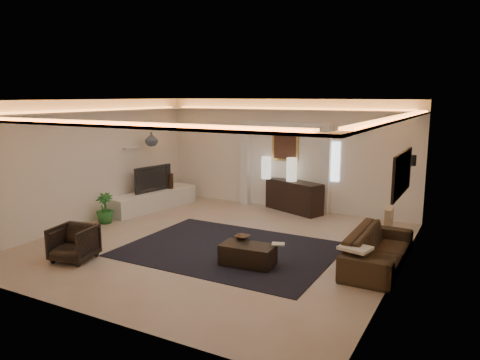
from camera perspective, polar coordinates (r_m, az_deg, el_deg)
The scene contains 33 objects.
floor at distance 9.48m, azimuth -2.82°, elevation -7.93°, with size 7.00×7.00×0.00m, color #B8A794.
ceiling at distance 8.99m, azimuth -2.99°, elevation 9.88°, with size 7.00×7.00×0.00m, color white.
wall_back at distance 12.22m, azimuth 5.67°, elevation 3.19°, with size 7.00×7.00×0.00m, color white.
wall_front at distance 6.46m, azimuth -19.28°, elevation -3.94°, with size 7.00×7.00×0.00m, color white.
wall_left at distance 11.33m, azimuth -18.22°, elevation 2.14°, with size 7.00×7.00×0.00m, color white.
wall_right at distance 7.92m, azimuth 19.29°, elevation -1.35°, with size 7.00×7.00×0.00m, color white.
cove_soffit at distance 9.00m, azimuth -2.97°, elevation 8.10°, with size 7.00×7.00×0.04m, color silver.
daylight_slit at distance 11.76m, azimuth 11.70°, elevation 2.24°, with size 0.25×0.03×1.00m, color white.
area_rug at distance 9.12m, azimuth -1.30°, elevation -8.63°, with size 4.00×3.00×0.01m, color black.
pilaster_left at distance 12.66m, azimuth 0.67°, elevation 1.90°, with size 0.22×0.20×2.20m, color silver.
pilaster_right at distance 11.78m, azimuth 10.61°, elevation 1.07°, with size 0.22×0.20×2.20m, color silver.
alcove_header at distance 12.05m, azimuth 5.56°, elevation 6.91°, with size 2.52×0.20×0.12m, color silver.
painting_frame at distance 12.17m, azimuth 5.63°, elevation 4.11°, with size 0.74×0.04×0.74m, color tan.
painting_canvas at distance 12.14m, azimuth 5.59°, elevation 4.09°, with size 0.62×0.02×0.62m, color #4C2D1E.
art_panel_frame at distance 8.17m, azimuth 19.53°, elevation 0.77°, with size 0.04×1.64×0.74m, color black.
art_panel_gold at distance 8.18m, azimuth 19.36°, elevation 0.79°, with size 0.02×1.50×0.62m, color tan.
wall_sconce at distance 10.05m, azimuth 20.75°, elevation 2.30°, with size 0.12×0.12×0.22m, color black.
wall_niche at distance 12.26m, azimuth -13.33°, elevation 3.92°, with size 0.10×0.55×0.04m, color silver.
console at distance 12.03m, azimuth 6.72°, elevation -2.02°, with size 1.61×0.50×0.81m, color black.
lamp_left at distance 12.22m, azimuth 3.28°, elevation 1.52°, with size 0.26×0.26×0.58m, color white.
lamp_right at distance 11.93m, azimuth 6.44°, elevation 1.25°, with size 0.27×0.27×0.60m, color beige.
media_ledge at distance 12.49m, azimuth -10.75°, elevation -2.50°, with size 0.66×2.63×0.49m, color silver.
tv at distance 12.45m, azimuth -11.11°, elevation 0.12°, with size 0.16×1.19×0.69m, color black.
figurine at distance 12.71m, azimuth -8.63°, elevation -0.30°, with size 0.15×0.15×0.41m, color black.
ginger_jar at distance 12.39m, azimuth -10.95°, elevation 5.01°, with size 0.34×0.34×0.36m, color #374550.
plant at distance 11.32m, azimuth -16.48°, elevation -3.39°, with size 0.41×0.41×0.72m, color #276B28.
sofa at distance 8.54m, azimuth 16.81°, elevation -8.20°, with size 0.87×2.22×0.65m, color #40291D.
throw_blanket at distance 7.76m, azimuth 14.16°, elevation -8.20°, with size 0.48×0.39×0.05m, color beige.
throw_pillow at distance 9.73m, azimuth 18.03°, elevation -4.58°, with size 0.13×0.43×0.43m, color tan.
coffee_table at distance 8.27m, azimuth 0.97°, elevation -9.22°, with size 0.95×0.52×0.35m, color black.
bowl at distance 8.52m, azimuth 0.29°, elevation -6.93°, with size 0.27×0.27×0.07m, color #402D1E.
magazine at distance 8.22m, azimuth 4.78°, elevation -7.75°, with size 0.22×0.16×0.03m, color beige.
armchair at distance 9.00m, azimuth -19.99°, elevation -7.39°, with size 0.70×0.72×0.66m, color black.
Camera 1 is at (4.68, -7.68, 3.00)m, focal length 34.30 mm.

